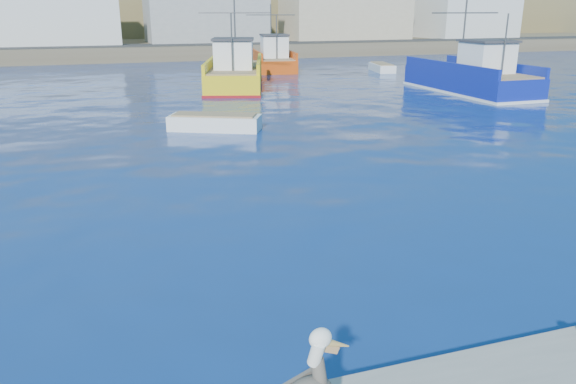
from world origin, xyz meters
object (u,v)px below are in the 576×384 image
Objects in this scene: boat_orange at (273,59)px; skiff_far at (382,68)px; trawler_yellow_b at (235,74)px; trawler_blue at (472,78)px; skiff_mid at (215,124)px.

boat_orange reaches higher than skiff_far.
trawler_yellow_b reaches higher than boat_orange.
boat_orange is 2.09× the size of skiff_far.
trawler_blue is 1.20× the size of boat_orange.
boat_orange is at bearing 67.18° from skiff_mid.
trawler_yellow_b reaches higher than skiff_mid.
boat_orange is 10.66m from skiff_far.
boat_orange is at bearing 154.53° from skiff_far.
trawler_blue is at bearing -65.79° from boat_orange.
skiff_far is at bearing 23.54° from trawler_yellow_b.
trawler_blue is at bearing -92.93° from skiff_far.
trawler_yellow_b is at bearing 72.85° from skiff_mid.
trawler_blue is 21.52m from boat_orange.
skiff_mid is 1.02× the size of skiff_far.
skiff_far is (9.60, -4.57, -0.77)m from boat_orange.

